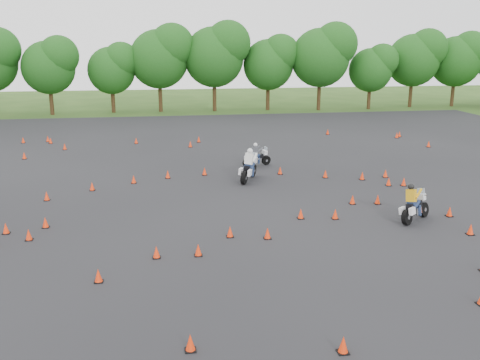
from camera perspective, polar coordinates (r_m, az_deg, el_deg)
The scene contains 7 objects.
ground at distance 23.18m, azimuth 1.54°, elevation -5.35°, with size 140.00×140.00×0.00m, color #2D5119.
asphalt_pad at distance 28.81m, azimuth -0.62°, elevation -1.31°, with size 62.00×62.00×0.00m, color black.
treeline at distance 56.88m, azimuth -3.97°, elevation 11.28°, with size 86.73×32.51×10.64m.
traffic_cones at distance 28.39m, azimuth -0.55°, elevation -1.08°, with size 36.08×33.01×0.45m.
rider_grey at distance 34.68m, azimuth 1.78°, elevation 2.77°, with size 2.04×0.63×1.57m, color #43454C, non-canonical shape.
rider_yellow at distance 25.30m, azimuth 18.41°, elevation -2.29°, with size 2.27×0.70×1.75m, color orange, non-canonical shape.
rider_white at distance 30.99m, azimuth 0.87°, elevation 1.71°, with size 2.55×0.78×1.97m, color silver, non-canonical shape.
Camera 1 is at (-3.99, -21.42, 7.92)m, focal length 40.00 mm.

